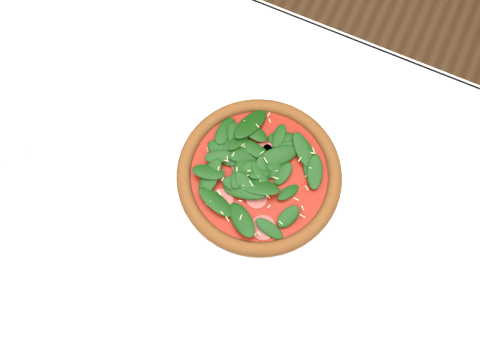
% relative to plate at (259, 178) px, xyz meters
% --- Properties ---
extents(ground, '(6.00, 6.00, 0.00)m').
position_rel_plate_xyz_m(ground, '(-0.03, -0.09, -0.76)').
color(ground, brown).
rests_on(ground, ground).
extents(dining_table, '(1.21, 0.81, 0.75)m').
position_rel_plate_xyz_m(dining_table, '(-0.03, -0.09, -0.11)').
color(dining_table, white).
rests_on(dining_table, ground).
extents(plate, '(0.31, 0.31, 0.01)m').
position_rel_plate_xyz_m(plate, '(0.00, 0.00, 0.00)').
color(plate, silver).
rests_on(plate, dining_table).
extents(pizza, '(0.31, 0.31, 0.03)m').
position_rel_plate_xyz_m(pizza, '(-0.00, 0.00, 0.02)').
color(pizza, brown).
rests_on(pizza, plate).
extents(wine_glass, '(0.09, 0.09, 0.22)m').
position_rel_plate_xyz_m(wine_glass, '(-0.31, -0.15, 0.15)').
color(wine_glass, white).
rests_on(wine_glass, dining_table).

